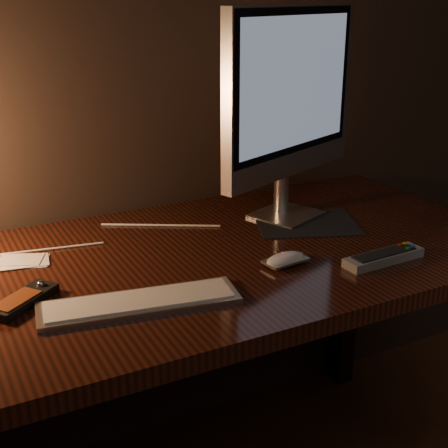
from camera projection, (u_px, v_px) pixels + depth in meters
name	position (u px, v px, depth m)	size (l,w,h in m)	color
desk	(173.00, 297.00, 1.51)	(1.60, 0.75, 0.75)	#38160C
monitor	(292.00, 97.00, 1.57)	(0.49, 0.22, 0.54)	silver
keyboard	(139.00, 302.00, 1.20)	(0.38, 0.11, 0.01)	silver
mousepad	(306.00, 223.00, 1.63)	(0.26, 0.20, 0.00)	black
mouse	(285.00, 261.00, 1.37)	(0.10, 0.05, 0.02)	white
media_remote	(23.00, 300.00, 1.20)	(0.15, 0.13, 0.03)	black
tv_remote	(384.00, 257.00, 1.39)	(0.20, 0.06, 0.03)	gray
papers	(22.00, 261.00, 1.39)	(0.12, 0.08, 0.01)	white
cable	(101.00, 239.00, 1.52)	(0.01, 0.01, 0.64)	white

